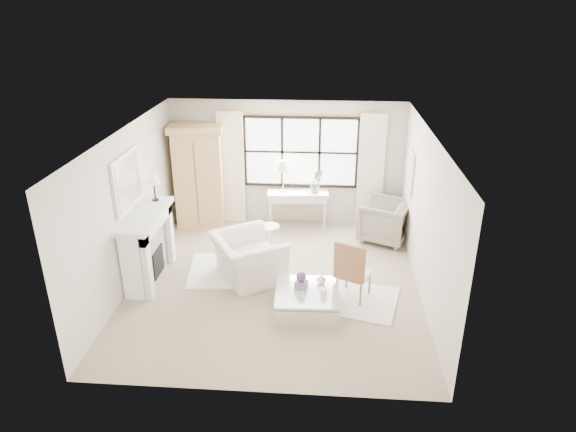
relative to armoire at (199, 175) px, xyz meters
name	(u,v)px	position (x,y,z in m)	size (l,w,h in m)	color
floor	(275,282)	(1.86, -2.39, -1.14)	(5.50, 5.50, 0.00)	tan
ceiling	(274,133)	(1.86, -2.39, 1.56)	(5.50, 5.50, 0.00)	white
wall_back	(287,163)	(1.86, 0.36, 0.21)	(5.00, 5.00, 0.00)	beige
wall_front	(252,303)	(1.86, -5.14, 0.21)	(5.00, 5.00, 0.00)	white
wall_left	(129,208)	(-0.64, -2.39, 0.21)	(5.50, 5.50, 0.00)	beige
wall_right	(426,217)	(4.36, -2.39, 0.21)	(5.50, 5.50, 0.00)	beige
window_pane	(301,152)	(2.16, 0.34, 0.46)	(2.40, 0.02, 1.50)	white
window_frame	(301,152)	(2.16, 0.33, 0.46)	(2.50, 0.04, 1.50)	black
curtain_rod	(301,112)	(2.16, 0.28, 1.33)	(0.04, 0.04, 3.30)	#C08A42
curtain_left	(232,168)	(0.66, 0.26, 0.10)	(0.55, 0.10, 2.47)	white
curtain_right	(371,171)	(3.66, 0.26, 0.10)	(0.55, 0.10, 2.47)	silver
fireplace	(146,245)	(-0.41, -2.39, -0.49)	(0.58, 1.66, 1.26)	white
mirror_frame	(127,181)	(-0.61, -2.39, 0.70)	(0.05, 1.15, 0.95)	white
mirror_glass	(129,181)	(-0.58, -2.39, 0.70)	(0.02, 1.00, 0.80)	silver
art_frame	(410,172)	(4.33, -0.69, 0.41)	(0.04, 0.62, 0.82)	white
art_canvas	(409,172)	(4.31, -0.69, 0.41)	(0.01, 0.52, 0.72)	beige
mantel_lamp	(153,180)	(-0.37, -1.80, 0.51)	(0.22, 0.22, 0.51)	black
armoire	(199,175)	(0.00, 0.00, 0.00)	(1.18, 0.81, 2.24)	tan
console_table	(298,209)	(2.12, 0.04, -0.74)	(1.33, 0.56, 0.80)	white
console_lamp	(283,167)	(1.80, 0.06, 0.22)	(0.28, 0.28, 0.69)	#BA9040
orchid_plant	(316,181)	(2.51, 0.05, -0.08)	(0.28, 0.23, 0.52)	#627A51
side_table	(270,234)	(1.63, -1.10, -0.81)	(0.40, 0.40, 0.51)	white
rug_left	(240,270)	(1.17, -2.04, -1.12)	(1.85, 1.31, 0.03)	white
rug_right	(350,298)	(3.16, -2.85, -1.13)	(1.54, 1.15, 0.03)	white
club_armchair	(248,258)	(1.37, -2.27, -0.74)	(1.23, 1.08, 0.80)	white
wingback_chair	(385,221)	(3.95, -0.51, -0.71)	(0.92, 0.94, 0.86)	gray
french_chair	(353,282)	(3.21, -2.83, -0.83)	(0.64, 0.64, 1.08)	#9E6A42
coffee_table	(307,301)	(2.46, -3.26, -0.96)	(1.03, 1.03, 0.38)	white
planter_box	(301,285)	(2.36, -3.18, -0.69)	(0.17, 0.17, 0.13)	slate
planter_flowers	(301,277)	(2.36, -3.18, -0.55)	(0.16, 0.16, 0.16)	#592D71
pillar_candle	(324,292)	(2.72, -3.37, -0.70)	(0.10, 0.10, 0.12)	white
coffee_vase	(321,279)	(2.68, -3.00, -0.68)	(0.15, 0.15, 0.16)	silver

